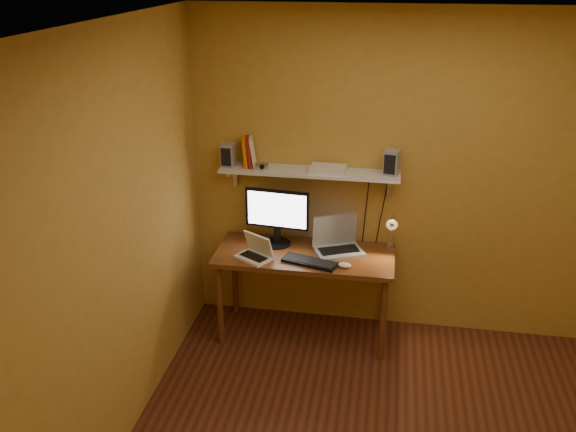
% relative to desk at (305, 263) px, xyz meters
% --- Properties ---
extents(room, '(3.44, 3.24, 2.64)m').
position_rel_desk_xyz_m(room, '(0.74, -1.28, 0.64)').
color(room, '#602B18').
rests_on(room, ground).
extents(desk, '(1.40, 0.60, 0.75)m').
position_rel_desk_xyz_m(desk, '(0.00, 0.00, 0.00)').
color(desk, brown).
rests_on(desk, ground).
extents(wall_shelf, '(1.40, 0.25, 0.21)m').
position_rel_desk_xyz_m(wall_shelf, '(0.00, 0.19, 0.69)').
color(wall_shelf, white).
rests_on(wall_shelf, room).
extents(monitor, '(0.52, 0.24, 0.47)m').
position_rel_desk_xyz_m(monitor, '(-0.24, 0.13, 0.35)').
color(monitor, black).
rests_on(monitor, desk).
extents(laptop, '(0.44, 0.39, 0.28)m').
position_rel_desk_xyz_m(laptop, '(0.24, 0.11, 0.16)').
color(laptop, gray).
rests_on(laptop, desk).
extents(netbook, '(0.32, 0.29, 0.19)m').
position_rel_desk_xyz_m(netbook, '(-0.36, -0.14, 0.14)').
color(netbook, white).
rests_on(netbook, desk).
extents(keyboard, '(0.45, 0.25, 0.02)m').
position_rel_desk_xyz_m(keyboard, '(0.06, -0.16, 0.10)').
color(keyboard, black).
rests_on(keyboard, desk).
extents(mouse, '(0.11, 0.08, 0.04)m').
position_rel_desk_xyz_m(mouse, '(0.33, -0.18, 0.10)').
color(mouse, white).
rests_on(mouse, desk).
extents(desk_lamp, '(0.09, 0.23, 0.38)m').
position_rel_desk_xyz_m(desk_lamp, '(0.66, 0.13, 0.29)').
color(desk_lamp, silver).
rests_on(desk_lamp, desk).
extents(speaker_left, '(0.11, 0.11, 0.18)m').
position_rel_desk_xyz_m(speaker_left, '(-0.64, 0.18, 0.80)').
color(speaker_left, gray).
rests_on(speaker_left, wall_shelf).
extents(speaker_right, '(0.13, 0.13, 0.19)m').
position_rel_desk_xyz_m(speaker_right, '(0.63, 0.20, 0.81)').
color(speaker_right, gray).
rests_on(speaker_right, wall_shelf).
extents(books, '(0.15, 0.17, 0.23)m').
position_rel_desk_xyz_m(books, '(-0.48, 0.21, 0.83)').
color(books, orange).
rests_on(books, wall_shelf).
extents(shelf_camera, '(0.11, 0.05, 0.06)m').
position_rel_desk_xyz_m(shelf_camera, '(-0.36, 0.14, 0.74)').
color(shelf_camera, silver).
rests_on(shelf_camera, wall_shelf).
extents(router, '(0.28, 0.19, 0.04)m').
position_rel_desk_xyz_m(router, '(0.15, 0.18, 0.73)').
color(router, white).
rests_on(router, wall_shelf).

